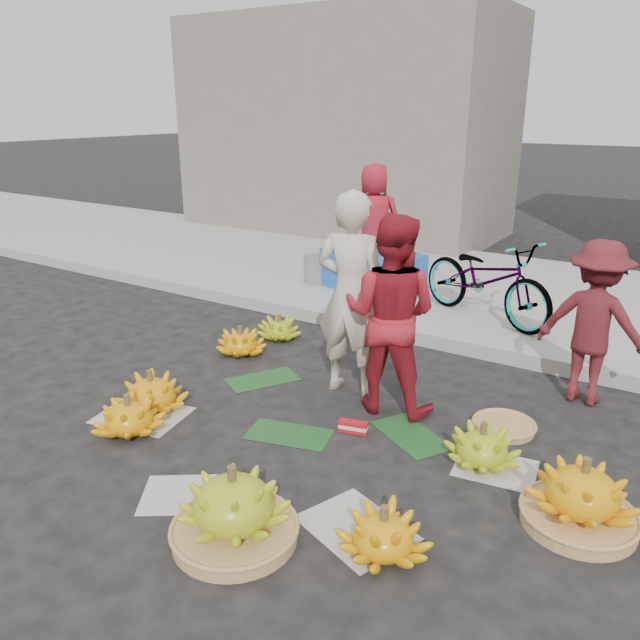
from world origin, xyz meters
The scene contains 23 objects.
ground centered at (0.00, 0.00, 0.00)m, with size 80.00×80.00×0.00m, color black.
curb centered at (0.00, 2.20, 0.07)m, with size 40.00×0.25×0.15m, color gray.
sidewalk centered at (0.00, 4.30, 0.06)m, with size 40.00×4.00×0.12m, color gray.
building_left centered at (-4.00, 7.20, 2.00)m, with size 6.00×3.00×4.00m, color gray.
newspaper_scatter centered at (0.00, -0.80, 0.00)m, with size 3.20×1.80×0.00m, color #BDB8AF, non-canonical shape.
banana_leaves centered at (-0.10, 0.20, 0.00)m, with size 2.00×1.00×0.00m, color #16431C, non-canonical shape.
banana_bunch_0 centered at (-1.31, -0.47, 0.15)m, with size 0.70×0.70×0.35m.
banana_bunch_1 centered at (-1.16, -0.85, 0.14)m, with size 0.65×0.65×0.33m.
banana_bunch_2 centered at (0.35, -1.38, 0.22)m, with size 0.84×0.84×0.49m.
banana_bunch_3 centered at (1.14, -1.02, 0.13)m, with size 0.52×0.52×0.32m.
banana_bunch_4 centered at (2.02, -0.14, 0.20)m, with size 0.68×0.68×0.46m.
banana_bunch_5 centered at (1.29, 0.21, 0.14)m, with size 0.57×0.57×0.32m.
banana_bunch_6 centered at (-1.48, 0.88, 0.13)m, with size 0.47×0.47×0.31m.
banana_bunch_7 centered at (-1.41, 1.45, 0.12)m, with size 0.55×0.55×0.28m.
basket_spare centered at (1.28, 0.78, 0.03)m, with size 0.47×0.47×0.05m, color #AA7B47.
incense_stack centered at (0.30, 0.10, 0.05)m, with size 0.23×0.07×0.09m, color red.
vendor_cream centered at (-0.10, 0.75, 0.89)m, with size 0.65×0.43×1.78m, color beige.
vendor_red centered at (0.32, 0.64, 0.82)m, with size 0.80×0.62×1.64m, color red.
man_striped centered at (1.69, 1.68, 0.70)m, with size 0.91×0.52×1.41m, color maroon.
flower_table centered at (-1.28, 3.35, 0.41)m, with size 1.38×1.06×0.71m.
grey_bucket centered at (-2.09, 3.22, 0.31)m, with size 0.34×0.34×0.38m, color slate.
flower_vendor centered at (-1.58, 3.90, 0.91)m, with size 0.77×0.50×1.57m, color red.
bicycle centered at (0.35, 2.98, 0.59)m, with size 1.78×0.62×0.93m, color gray.
Camera 1 is at (2.42, -3.67, 2.43)m, focal length 35.00 mm.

